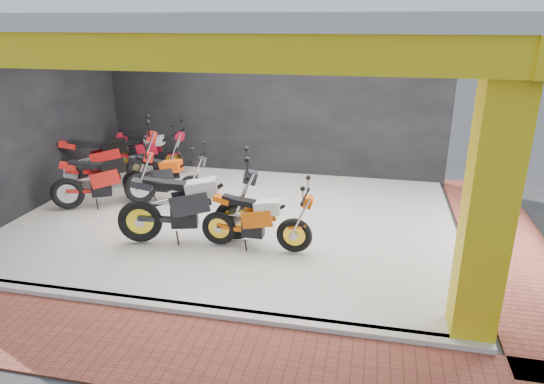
{
  "coord_description": "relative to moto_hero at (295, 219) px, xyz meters",
  "views": [
    {
      "loc": [
        2.46,
        -6.12,
        3.63
      ],
      "look_at": [
        0.84,
        1.36,
        0.9
      ],
      "focal_mm": 32.0,
      "sensor_mm": 36.0,
      "label": 1
    }
  ],
  "objects": [
    {
      "name": "moto_row_e",
      "position": [
        -3.57,
        3.58,
        0.03
      ],
      "size": [
        2.04,
        0.78,
        1.24
      ],
      "primitive_type": null,
      "rotation": [
        0.0,
        0.0,
        0.01
      ],
      "color": "red",
      "rests_on": "showroom_floor"
    },
    {
      "name": "moto_row_b",
      "position": [
        -3.39,
        1.5,
        0.05
      ],
      "size": [
        2.24,
        1.62,
        1.29
      ],
      "primitive_type": null,
      "rotation": [
        0.0,
        0.0,
        0.45
      ],
      "color": "red",
      "rests_on": "showroom_floor"
    },
    {
      "name": "back_wall",
      "position": [
        -1.33,
        4.32,
        1.06
      ],
      "size": [
        8.2,
        0.2,
        3.5
      ],
      "primitive_type": "cube",
      "color": "black",
      "rests_on": "ground"
    },
    {
      "name": "floor_kerb",
      "position": [
        -1.33,
        -1.8,
        -0.64
      ],
      "size": [
        8.0,
        0.2,
        0.1
      ],
      "primitive_type": "cube",
      "color": "white",
      "rests_on": "ground"
    },
    {
      "name": "paver_front",
      "position": [
        -1.33,
        -2.58,
        -0.68
      ],
      "size": [
        9.0,
        1.4,
        0.03
      ],
      "primitive_type": "cube",
      "color": "#994432",
      "rests_on": "ground"
    },
    {
      "name": "header_beam_right",
      "position": [
        2.67,
        1.22,
        2.61
      ],
      "size": [
        0.3,
        6.4,
        0.4
      ],
      "primitive_type": "cube",
      "color": "yellow",
      "rests_on": "corner_column"
    },
    {
      "name": "showroom_floor",
      "position": [
        -1.33,
        1.22,
        -0.64
      ],
      "size": [
        8.0,
        6.0,
        0.1
      ],
      "primitive_type": "cube",
      "color": "white",
      "rests_on": "ground"
    },
    {
      "name": "showroom_ceiling",
      "position": [
        -1.33,
        1.22,
        2.91
      ],
      "size": [
        8.4,
        6.4,
        0.2
      ],
      "primitive_type": "cube",
      "color": "beige",
      "rests_on": "corner_column"
    },
    {
      "name": "left_wall",
      "position": [
        -5.43,
        1.22,
        1.06
      ],
      "size": [
        0.2,
        6.2,
        3.5
      ],
      "primitive_type": "cube",
      "color": "black",
      "rests_on": "ground"
    },
    {
      "name": "moto_row_d",
      "position": [
        -3.85,
        2.56,
        0.15
      ],
      "size": [
        2.59,
        1.87,
        1.49
      ],
      "primitive_type": null,
      "rotation": [
        0.0,
        0.0,
        0.45
      ],
      "color": "red",
      "rests_on": "showroom_floor"
    },
    {
      "name": "corner_column",
      "position": [
        2.42,
        -1.53,
        1.06
      ],
      "size": [
        0.5,
        0.5,
        3.5
      ],
      "primitive_type": "cube",
      "color": "yellow",
      "rests_on": "ground"
    },
    {
      "name": "ground",
      "position": [
        -1.33,
        -0.78,
        -0.69
      ],
      "size": [
        80.0,
        80.0,
        0.0
      ],
      "primitive_type": "plane",
      "color": "#2D2D30",
      "rests_on": "ground"
    },
    {
      "name": "paver_right",
      "position": [
        3.47,
        1.22,
        -0.68
      ],
      "size": [
        1.4,
        7.0,
        0.03
      ],
      "primitive_type": "cube",
      "color": "#994432",
      "rests_on": "ground"
    },
    {
      "name": "moto_row_a",
      "position": [
        -1.03,
        0.25,
        0.15
      ],
      "size": [
        2.59,
        1.52,
        1.49
      ],
      "primitive_type": null,
      "rotation": [
        0.0,
        0.0,
        0.27
      ],
      "color": "black",
      "rests_on": "showroom_floor"
    },
    {
      "name": "header_beam_front",
      "position": [
        -1.33,
        -1.78,
        2.61
      ],
      "size": [
        8.4,
        0.3,
        0.4
      ],
      "primitive_type": "cube",
      "color": "yellow",
      "rests_on": "corner_column"
    },
    {
      "name": "moto_row_c",
      "position": [
        -2.35,
        1.71,
        0.02
      ],
      "size": [
        2.02,
        0.85,
        1.21
      ],
      "primitive_type": null,
      "rotation": [
        0.0,
        0.0,
        -0.06
      ],
      "color": "black",
      "rests_on": "showroom_floor"
    },
    {
      "name": "moto_hero",
      "position": [
        0.0,
        0.0,
        0.0
      ],
      "size": [
        1.94,
        0.73,
        1.18
      ],
      "primitive_type": null,
      "rotation": [
        0.0,
        0.0,
        -0.01
      ],
      "color": "#E95B09",
      "rests_on": "showroom_floor"
    }
  ]
}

